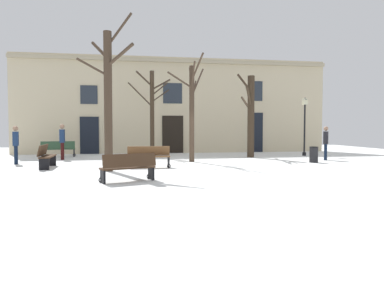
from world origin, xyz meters
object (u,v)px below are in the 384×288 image
object	(u,v)px
bench_back_to_back_left	(128,167)
litter_bin	(314,154)
person_strolling	(62,140)
bench_near_lamp	(46,156)
bench_near_center_tree	(58,149)
person_near_bench	(16,143)
bench_by_litter_bin	(149,156)
tree_right_of_center	(192,108)
tree_foreground	(152,109)
streetlamp	(305,120)
tree_left_of_center	(108,96)
tree_center	(250,114)
person_crossing_plaza	(326,141)

from	to	relation	value
bench_back_to_back_left	litter_bin	bearing A→B (deg)	-171.99
person_strolling	litter_bin	bearing A→B (deg)	73.11
bench_near_lamp	person_strolling	xyz separation A→B (m)	(-0.09, 3.74, 0.54)
bench_near_center_tree	person_near_bench	world-z (taller)	person_near_bench
bench_near_lamp	person_near_bench	size ratio (longest dim) A/B	1.03
litter_bin	bench_by_litter_bin	xyz separation A→B (m)	(-7.85, -0.98, 0.09)
bench_by_litter_bin	bench_near_center_tree	bearing A→B (deg)	128.76
tree_right_of_center	tree_foreground	size ratio (longest dim) A/B	1.03
streetlamp	person_near_bench	bearing A→B (deg)	-170.50
tree_right_of_center	bench_near_lamp	distance (m)	6.90
tree_left_of_center	bench_near_center_tree	xyz separation A→B (m)	(-3.31, 7.10, -2.37)
tree_right_of_center	tree_foreground	world-z (taller)	tree_right_of_center
person_strolling	person_near_bench	xyz separation A→B (m)	(-1.63, -1.98, -0.07)
bench_near_lamp	person_strolling	distance (m)	3.78
tree_center	litter_bin	xyz separation A→B (m)	(2.02, -3.37, -2.03)
person_crossing_plaza	person_near_bench	bearing A→B (deg)	-56.69
tree_foreground	bench_near_lamp	world-z (taller)	tree_foreground
bench_back_to_back_left	bench_near_lamp	size ratio (longest dim) A/B	0.97
tree_center	tree_left_of_center	size ratio (longest dim) A/B	0.77
tree_foreground	streetlamp	bearing A→B (deg)	-4.88
tree_left_of_center	person_strolling	xyz separation A→B (m)	(-2.73, 5.29, -1.80)
bench_near_center_tree	streetlamp	bearing A→B (deg)	168.34
tree_foreground	person_crossing_plaza	xyz separation A→B (m)	(8.65, -3.65, -1.76)
litter_bin	bench_by_litter_bin	world-z (taller)	bench_by_litter_bin
tree_left_of_center	person_strolling	bearing A→B (deg)	117.25
tree_center	streetlamp	xyz separation A→B (m)	(3.55, 0.60, -0.29)
tree_left_of_center	bench_near_lamp	xyz separation A→B (m)	(-2.63, 1.56, -2.34)
tree_center	tree_foreground	xyz separation A→B (m)	(-5.40, 1.36, 0.31)
tree_center	person_crossing_plaza	size ratio (longest dim) A/B	2.68
tree_foreground	person_crossing_plaza	bearing A→B (deg)	-22.86
streetlamp	bench_back_to_back_left	bearing A→B (deg)	-139.53
litter_bin	bench_near_lamp	world-z (taller)	bench_near_lamp
tree_center	tree_left_of_center	world-z (taller)	tree_left_of_center
tree_foreground	streetlamp	world-z (taller)	tree_foreground
person_near_bench	litter_bin	bearing A→B (deg)	-106.21
tree_right_of_center	person_crossing_plaza	bearing A→B (deg)	-1.94
tree_left_of_center	person_crossing_plaza	distance (m)	11.20
litter_bin	person_strolling	world-z (taller)	person_strolling
bench_near_lamp	person_near_bench	xyz separation A→B (m)	(-1.72, 1.76, 0.47)
streetlamp	bench_near_lamp	world-z (taller)	streetlamp
bench_near_lamp	person_crossing_plaza	bearing A→B (deg)	-86.96
streetlamp	person_near_bench	distance (m)	15.53
person_crossing_plaza	person_strolling	xyz separation A→B (m)	(-13.35, 2.31, 0.08)
litter_bin	person_strolling	distance (m)	12.60
bench_near_lamp	bench_near_center_tree	distance (m)	5.59
litter_bin	bench_back_to_back_left	bearing A→B (deg)	-151.44
tree_center	bench_back_to_back_left	xyz separation A→B (m)	(-6.59, -8.05, -1.97)
bench_by_litter_bin	bench_near_center_tree	distance (m)	7.85
person_crossing_plaza	person_near_bench	xyz separation A→B (m)	(-14.98, 0.33, 0.01)
tree_center	bench_by_litter_bin	distance (m)	7.53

